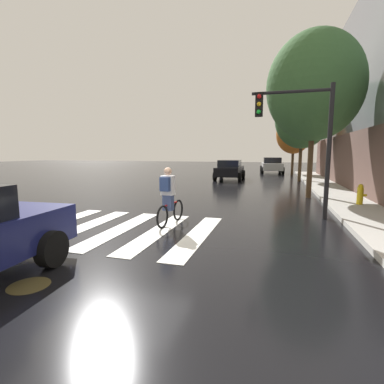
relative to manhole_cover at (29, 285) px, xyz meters
name	(u,v)px	position (x,y,z in m)	size (l,w,h in m)	color
ground_plane	(139,230)	(0.19, 3.45, 0.00)	(120.00, 120.00, 0.00)	black
crosswalk_stripes	(121,229)	(-0.36, 3.45, 0.00)	(4.96, 4.02, 0.01)	silver
manhole_cover	(29,285)	(0.00, 0.00, 0.00)	(0.64, 0.64, 0.01)	#473D1E
sedan_mid	(230,169)	(0.26, 19.18, 0.79)	(2.14, 4.48, 1.54)	black
sedan_far	(272,165)	(3.34, 27.54, 0.84)	(2.52, 4.86, 1.63)	#B7B7BC
cyclist	(169,197)	(0.78, 4.23, 0.84)	(0.38, 1.71, 1.69)	black
traffic_light_near	(302,128)	(4.45, 6.38, 2.86)	(2.47, 0.28, 4.20)	black
fire_hydrant	(360,194)	(6.85, 8.69, 0.53)	(0.33, 0.22, 0.78)	gold
street_tree_near	(314,87)	(5.25, 10.87, 5.03)	(4.19, 4.19, 7.45)	#4C3823
street_tree_mid	(302,118)	(5.42, 18.87, 4.58)	(3.81, 3.81, 6.78)	#4C3823
street_tree_far	(294,134)	(5.26, 25.44, 3.83)	(3.20, 3.20, 5.69)	#4C3823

